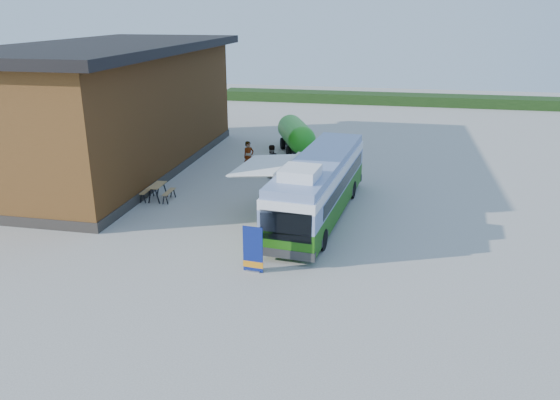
% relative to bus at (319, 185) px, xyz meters
% --- Properties ---
extents(ground, '(100.00, 100.00, 0.00)m').
position_rel_bus_xyz_m(ground, '(-2.74, -3.96, -1.61)').
color(ground, '#BCB7AD').
rests_on(ground, ground).
extents(barn, '(9.60, 21.20, 7.50)m').
position_rel_bus_xyz_m(barn, '(-13.24, 6.04, 1.98)').
color(barn, brown).
rests_on(barn, ground).
extents(hedge, '(40.00, 3.00, 1.00)m').
position_rel_bus_xyz_m(hedge, '(5.26, 34.04, -1.11)').
color(hedge, '#264419').
rests_on(hedge, ground).
extents(bus, '(3.42, 11.13, 3.36)m').
position_rel_bus_xyz_m(bus, '(0.00, 0.00, 0.00)').
color(bus, '#287713').
rests_on(bus, ground).
extents(awning, '(2.79, 4.09, 0.50)m').
position_rel_bus_xyz_m(awning, '(-2.35, -0.29, 0.85)').
color(awning, white).
rests_on(awning, ground).
extents(banner, '(0.79, 0.23, 1.82)m').
position_rel_bus_xyz_m(banner, '(-1.63, -6.14, -0.86)').
color(banner, navy).
rests_on(banner, ground).
extents(picnic_table, '(1.51, 1.35, 0.84)m').
position_rel_bus_xyz_m(picnic_table, '(-8.44, 0.76, -0.98)').
color(picnic_table, tan).
rests_on(picnic_table, ground).
extents(person_a, '(0.81, 0.80, 1.89)m').
position_rel_bus_xyz_m(person_a, '(-5.15, 6.71, -0.66)').
color(person_a, '#999999').
rests_on(person_a, ground).
extents(person_b, '(1.21, 1.16, 1.96)m').
position_rel_bus_xyz_m(person_b, '(-3.58, 5.85, -0.63)').
color(person_b, '#999999').
rests_on(person_b, ground).
extents(slurry_tanker, '(3.26, 5.81, 2.26)m').
position_rel_bus_xyz_m(slurry_tanker, '(-3.17, 11.83, -0.30)').
color(slurry_tanker, green).
rests_on(slurry_tanker, ground).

